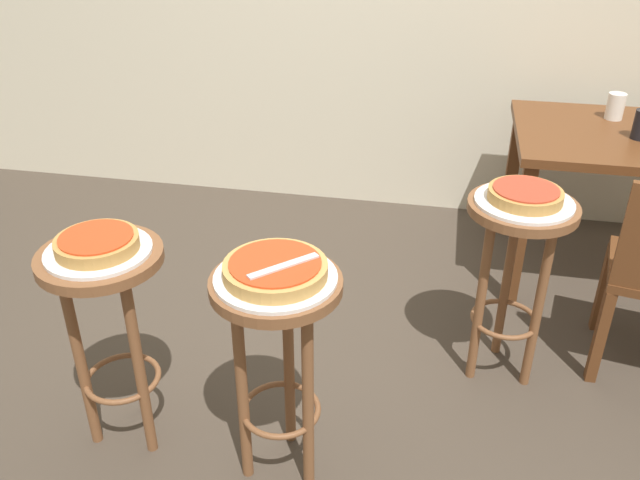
{
  "coord_description": "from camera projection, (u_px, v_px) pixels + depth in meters",
  "views": [
    {
      "loc": [
        0.39,
        -2.0,
        1.77
      ],
      "look_at": [
        0.01,
        -0.09,
        0.67
      ],
      "focal_mm": 37.37,
      "sensor_mm": 36.0,
      "label": 1
    }
  ],
  "objects": [
    {
      "name": "ground_plane",
      "position": [
        323.0,
        375.0,
        2.64
      ],
      "size": [
        6.0,
        6.0,
        0.0
      ],
      "primitive_type": "plane",
      "color": "#42382D"
    },
    {
      "name": "stool_foreground",
      "position": [
        278.0,
        335.0,
        1.98
      ],
      "size": [
        0.39,
        0.39,
        0.74
      ],
      "color": "brown",
      "rests_on": "ground_plane"
    },
    {
      "name": "serving_plate_foreground",
      "position": [
        276.0,
        278.0,
        1.88
      ],
      "size": [
        0.35,
        0.35,
        0.01
      ],
      "primitive_type": "cylinder",
      "color": "silver",
      "rests_on": "stool_foreground"
    },
    {
      "name": "pizza_foreground",
      "position": [
        275.0,
        269.0,
        1.87
      ],
      "size": [
        0.3,
        0.3,
        0.05
      ],
      "color": "tan",
      "rests_on": "serving_plate_foreground"
    },
    {
      "name": "stool_middle",
      "position": [
        109.0,
        306.0,
        2.11
      ],
      "size": [
        0.39,
        0.39,
        0.74
      ],
      "color": "brown",
      "rests_on": "ground_plane"
    },
    {
      "name": "serving_plate_middle",
      "position": [
        98.0,
        251.0,
        2.01
      ],
      "size": [
        0.32,
        0.32,
        0.01
      ],
      "primitive_type": "cylinder",
      "color": "silver",
      "rests_on": "stool_middle"
    },
    {
      "name": "pizza_middle",
      "position": [
        97.0,
        243.0,
        2.0
      ],
      "size": [
        0.25,
        0.25,
        0.05
      ],
      "color": "#B78442",
      "rests_on": "serving_plate_middle"
    },
    {
      "name": "stool_leftside",
      "position": [
        516.0,
        252.0,
        2.41
      ],
      "size": [
        0.39,
        0.39,
        0.74
      ],
      "color": "brown",
      "rests_on": "ground_plane"
    },
    {
      "name": "serving_plate_leftside",
      "position": [
        524.0,
        202.0,
        2.31
      ],
      "size": [
        0.34,
        0.34,
        0.01
      ],
      "primitive_type": "cylinder",
      "color": "silver",
      "rests_on": "stool_leftside"
    },
    {
      "name": "pizza_leftside",
      "position": [
        525.0,
        194.0,
        2.29
      ],
      "size": [
        0.26,
        0.26,
        0.05
      ],
      "color": "#B78442",
      "rests_on": "serving_plate_leftside"
    },
    {
      "name": "dining_table",
      "position": [
        626.0,
        156.0,
        3.01
      ],
      "size": [
        0.99,
        0.8,
        0.73
      ],
      "color": "#5B3319",
      "rests_on": "ground_plane"
    },
    {
      "name": "cup_far_edge",
      "position": [
        615.0,
        106.0,
        3.1
      ],
      "size": [
        0.08,
        0.08,
        0.12
      ],
      "primitive_type": "cylinder",
      "color": "silver",
      "rests_on": "dining_table"
    },
    {
      "name": "pizza_server_knife",
      "position": [
        284.0,
        266.0,
        1.83
      ],
      "size": [
        0.17,
        0.17,
        0.01
      ],
      "primitive_type": "cube",
      "rotation": [
        0.0,
        0.0,
        0.78
      ],
      "color": "silver",
      "rests_on": "pizza_foreground"
    }
  ]
}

